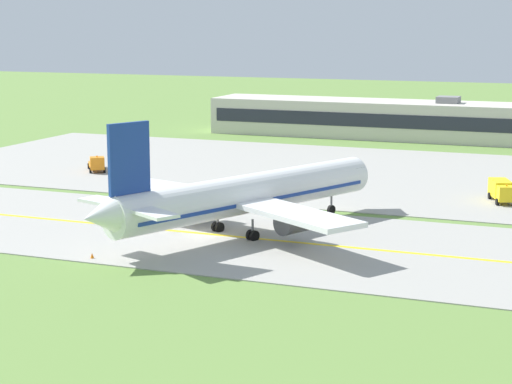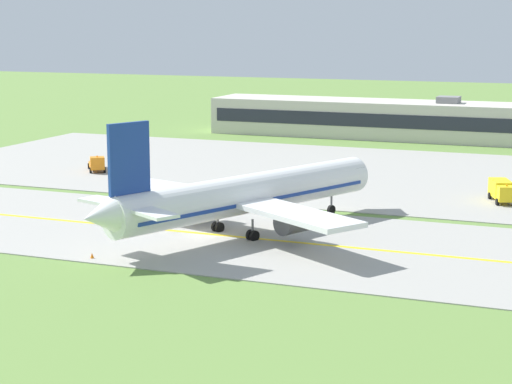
{
  "view_description": "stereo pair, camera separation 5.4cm",
  "coord_description": "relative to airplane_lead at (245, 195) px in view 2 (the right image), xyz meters",
  "views": [
    {
      "loc": [
        37.27,
        -81.03,
        21.49
      ],
      "look_at": [
        3.83,
        4.24,
        4.0
      ],
      "focal_mm": 62.48,
      "sensor_mm": 36.0,
      "label": 1
    },
    {
      "loc": [
        37.32,
        -81.01,
        21.49
      ],
      "look_at": [
        3.83,
        4.24,
        4.0
      ],
      "focal_mm": 62.48,
      "sensor_mm": 36.0,
      "label": 2
    }
  ],
  "objects": [
    {
      "name": "service_truck_catering",
      "position": [
        22.75,
        26.57,
        -2.6
      ],
      "size": [
        3.92,
        6.34,
        2.6
      ],
      "color": "yellow",
      "rests_on": "ground"
    },
    {
      "name": "traffic_cone_near_edge",
      "position": [
        -9.46,
        -14.37,
        -3.83
      ],
      "size": [
        0.44,
        0.44,
        0.6
      ],
      "primitive_type": "cone",
      "color": "orange",
      "rests_on": "ground"
    },
    {
      "name": "apron_pad",
      "position": [
        6.37,
        40.21,
        -4.08
      ],
      "size": [
        140.0,
        52.0,
        0.1
      ],
      "primitive_type": "cube",
      "color": "#9E9B93",
      "rests_on": "ground"
    },
    {
      "name": "traffic_cone_mid_edge",
      "position": [
        -10.86,
        9.47,
        -3.83
      ],
      "size": [
        0.44,
        0.44,
        0.6
      ],
      "primitive_type": "cone",
      "color": "orange",
      "rests_on": "ground"
    },
    {
      "name": "ground_plane",
      "position": [
        -3.63,
        -1.79,
        -4.13
      ],
      "size": [
        500.0,
        500.0,
        0.0
      ],
      "primitive_type": "plane",
      "color": "olive"
    },
    {
      "name": "terminal_building",
      "position": [
        -6.0,
        82.27,
        -0.66
      ],
      "size": [
        64.4,
        12.36,
        8.12
      ],
      "color": "beige",
      "rests_on": "ground"
    },
    {
      "name": "airplane_lead",
      "position": [
        0.0,
        0.0,
        0.0
      ],
      "size": [
        31.01,
        37.51,
        12.7
      ],
      "color": "white",
      "rests_on": "ground"
    },
    {
      "name": "service_truck_baggage",
      "position": [
        -34.73,
        27.92,
        -2.95
      ],
      "size": [
        5.33,
        6.43,
        2.59
      ],
      "color": "orange",
      "rests_on": "ground"
    },
    {
      "name": "taxiway_centreline",
      "position": [
        -3.63,
        -1.79,
        -4.03
      ],
      "size": [
        220.0,
        0.6,
        0.01
      ],
      "primitive_type": "cube",
      "color": "yellow",
      "rests_on": "taxiway_strip"
    },
    {
      "name": "taxiway_strip",
      "position": [
        -3.63,
        -1.79,
        -4.08
      ],
      "size": [
        240.0,
        28.0,
        0.1
      ],
      "primitive_type": "cube",
      "color": "#9E9B93",
      "rests_on": "ground"
    }
  ]
}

